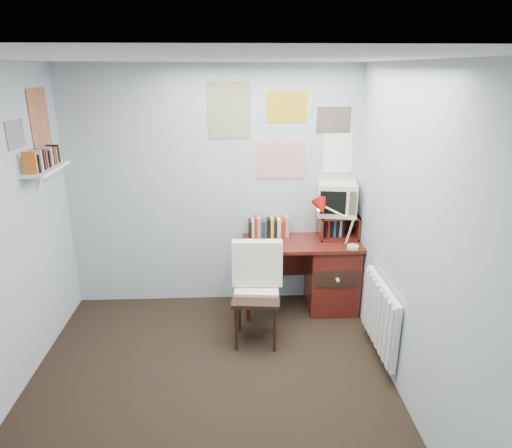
{
  "coord_description": "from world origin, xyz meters",
  "views": [
    {
      "loc": [
        0.22,
        -2.85,
        2.45
      ],
      "look_at": [
        0.41,
        1.03,
        1.11
      ],
      "focal_mm": 32.0,
      "sensor_mm": 36.0,
      "label": 1
    }
  ],
  "objects_px": {
    "tv_riser": "(338,226)",
    "radiator": "(380,316)",
    "desk": "(326,272)",
    "crt_tv": "(337,197)",
    "desk_chair": "(256,297)",
    "wall_shelf": "(46,169)",
    "desk_lamp": "(354,228)"
  },
  "relations": [
    {
      "from": "desk_chair",
      "to": "crt_tv",
      "type": "xyz_separation_m",
      "value": [
        0.87,
        0.74,
        0.74
      ]
    },
    {
      "from": "tv_riser",
      "to": "wall_shelf",
      "type": "height_order",
      "value": "wall_shelf"
    },
    {
      "from": "desk_chair",
      "to": "radiator",
      "type": "height_order",
      "value": "desk_chair"
    },
    {
      "from": "desk_chair",
      "to": "wall_shelf",
      "type": "bearing_deg",
      "value": 178.44
    },
    {
      "from": "wall_shelf",
      "to": "crt_tv",
      "type": "bearing_deg",
      "value": 10.82
    },
    {
      "from": "desk",
      "to": "desk_lamp",
      "type": "xyz_separation_m",
      "value": [
        0.2,
        -0.22,
        0.57
      ]
    },
    {
      "from": "tv_riser",
      "to": "radiator",
      "type": "relative_size",
      "value": 0.5
    },
    {
      "from": "desk_lamp",
      "to": "wall_shelf",
      "type": "height_order",
      "value": "wall_shelf"
    },
    {
      "from": "desk_chair",
      "to": "wall_shelf",
      "type": "height_order",
      "value": "wall_shelf"
    },
    {
      "from": "desk_lamp",
      "to": "tv_riser",
      "type": "xyz_separation_m",
      "value": [
        -0.08,
        0.33,
        -0.09
      ]
    },
    {
      "from": "desk_chair",
      "to": "crt_tv",
      "type": "distance_m",
      "value": 1.36
    },
    {
      "from": "desk",
      "to": "radiator",
      "type": "bearing_deg",
      "value": -72.76
    },
    {
      "from": "desk_lamp",
      "to": "wall_shelf",
      "type": "distance_m",
      "value": 2.85
    },
    {
      "from": "desk_lamp",
      "to": "crt_tv",
      "type": "distance_m",
      "value": 0.43
    },
    {
      "from": "desk_chair",
      "to": "wall_shelf",
      "type": "relative_size",
      "value": 1.47
    },
    {
      "from": "wall_shelf",
      "to": "desk",
      "type": "bearing_deg",
      "value": 8.4
    },
    {
      "from": "desk_lamp",
      "to": "radiator",
      "type": "distance_m",
      "value": 0.9
    },
    {
      "from": "radiator",
      "to": "desk_lamp",
      "type": "bearing_deg",
      "value": 96.92
    },
    {
      "from": "crt_tv",
      "to": "wall_shelf",
      "type": "height_order",
      "value": "wall_shelf"
    },
    {
      "from": "desk_chair",
      "to": "crt_tv",
      "type": "bearing_deg",
      "value": 45.99
    },
    {
      "from": "desk_lamp",
      "to": "desk_chair",
      "type": "bearing_deg",
      "value": -143.65
    },
    {
      "from": "desk",
      "to": "crt_tv",
      "type": "relative_size",
      "value": 3.1
    },
    {
      "from": "desk_chair",
      "to": "crt_tv",
      "type": "relative_size",
      "value": 2.36
    },
    {
      "from": "desk_lamp",
      "to": "desk",
      "type": "bearing_deg",
      "value": 147.28
    },
    {
      "from": "desk_chair",
      "to": "desk_lamp",
      "type": "xyz_separation_m",
      "value": [
        0.97,
        0.39,
        0.52
      ]
    },
    {
      "from": "desk_chair",
      "to": "desk",
      "type": "bearing_deg",
      "value": 43.9
    },
    {
      "from": "crt_tv",
      "to": "tv_riser",
      "type": "bearing_deg",
      "value": -34.23
    },
    {
      "from": "desk",
      "to": "desk_chair",
      "type": "relative_size",
      "value": 1.31
    },
    {
      "from": "radiator",
      "to": "tv_riser",
      "type": "bearing_deg",
      "value": 99.28
    },
    {
      "from": "tv_riser",
      "to": "radiator",
      "type": "height_order",
      "value": "tv_riser"
    },
    {
      "from": "desk",
      "to": "wall_shelf",
      "type": "relative_size",
      "value": 1.94
    },
    {
      "from": "desk_lamp",
      "to": "radiator",
      "type": "bearing_deg",
      "value": -68.47
    }
  ]
}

